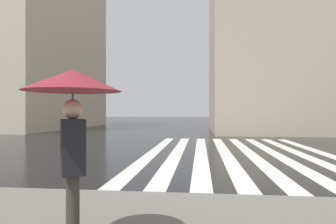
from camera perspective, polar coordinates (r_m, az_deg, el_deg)
The scene contains 3 objects.
ground_plane at distance 8.86m, azimuth 12.26°, elevation -11.07°, with size 220.00×220.00×0.00m, color black.
zebra_crossing at distance 12.85m, azimuth 13.15°, elevation -7.62°, with size 13.00×7.50×0.01m.
pedestrian_with_floral_umbrella at distance 3.44m, azimuth -17.92°, elevation 1.60°, with size 1.07×1.07×2.01m.
Camera 1 is at (-8.65, 0.90, 1.68)m, focal length 31.61 mm.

